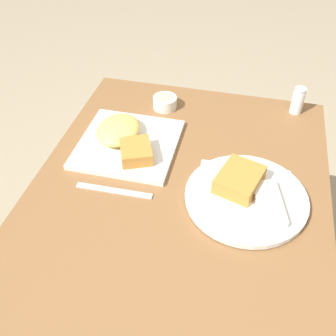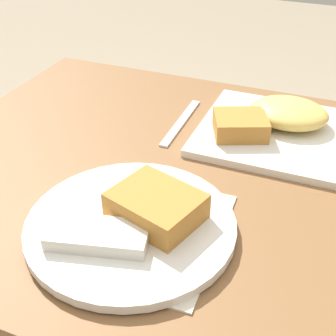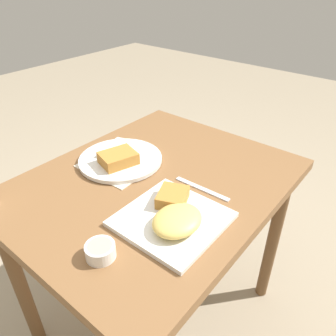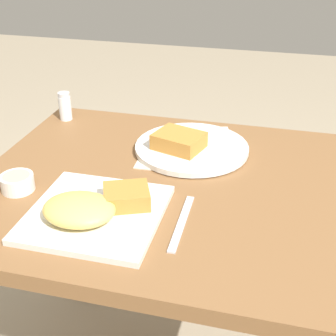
% 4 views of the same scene
% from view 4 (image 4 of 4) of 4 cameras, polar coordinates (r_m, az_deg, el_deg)
% --- Properties ---
extents(dining_table, '(0.92, 0.74, 0.73)m').
position_cam_4_polar(dining_table, '(1.14, 0.55, -6.03)').
color(dining_table, brown).
rests_on(dining_table, ground_plane).
extents(menu_card, '(0.16, 0.24, 0.00)m').
position_cam_4_polar(menu_card, '(1.23, 0.72, 2.20)').
color(menu_card, beige).
rests_on(menu_card, dining_table).
extents(plate_square_near, '(0.27, 0.27, 0.06)m').
position_cam_4_polar(plate_square_near, '(0.96, -9.03, -5.04)').
color(plate_square_near, white).
rests_on(plate_square_near, dining_table).
extents(plate_oval_far, '(0.30, 0.30, 0.05)m').
position_cam_4_polar(plate_oval_far, '(1.22, 2.66, 2.83)').
color(plate_oval_far, white).
rests_on(plate_oval_far, menu_card).
extents(sauce_ramekin, '(0.07, 0.07, 0.04)m').
position_cam_4_polar(sauce_ramekin, '(1.10, -17.89, -1.67)').
color(sauce_ramekin, white).
rests_on(sauce_ramekin, dining_table).
extents(salt_shaker, '(0.04, 0.04, 0.08)m').
position_cam_4_polar(salt_shaker, '(1.44, -12.43, 7.17)').
color(salt_shaker, white).
rests_on(salt_shaker, dining_table).
extents(butter_knife, '(0.02, 0.19, 0.00)m').
position_cam_4_polar(butter_knife, '(0.95, 1.68, -6.67)').
color(butter_knife, silver).
rests_on(butter_knife, dining_table).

